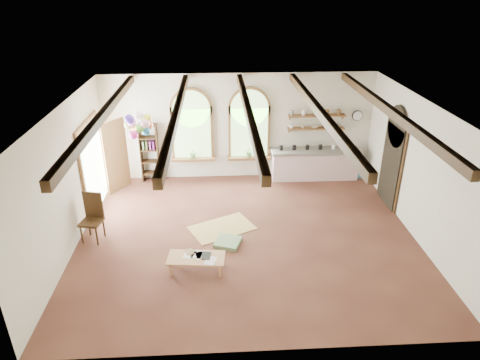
{
  "coord_description": "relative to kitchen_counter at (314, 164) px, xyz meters",
  "views": [
    {
      "loc": [
        -0.67,
        -8.7,
        5.67
      ],
      "look_at": [
        -0.14,
        0.6,
        1.22
      ],
      "focal_mm": 32.0,
      "sensor_mm": 36.0,
      "label": 1
    }
  ],
  "objects": [
    {
      "name": "potted_plant_right",
      "position": [
        -2.0,
        0.12,
        0.37
      ],
      "size": [
        0.27,
        0.23,
        0.3
      ],
      "primitive_type": "imported",
      "color": "#598C4C",
      "rests_on": "window_right"
    },
    {
      "name": "kitchen_counter",
      "position": [
        0.0,
        0.0,
        0.0
      ],
      "size": [
        2.68,
        0.62,
        0.94
      ],
      "color": "beige",
      "rests_on": "floor"
    },
    {
      "name": "wall_clock",
      "position": [
        1.25,
        0.25,
        1.42
      ],
      "size": [
        0.32,
        0.04,
        0.32
      ],
      "primitive_type": "cylinder",
      "rotation": [
        1.57,
        0.0,
        0.0
      ],
      "color": "black",
      "rests_on": "wall_back"
    },
    {
      "name": "shelf_bowl_a",
      "position": [
        -0.05,
        0.18,
        1.12
      ],
      "size": [
        0.22,
        0.22,
        0.05
      ],
      "primitive_type": "imported",
      "color": "beige",
      "rests_on": "wall_shelf_lower"
    },
    {
      "name": "coffee_table",
      "position": [
        -3.47,
        -4.46,
        -0.17
      ],
      "size": [
        1.24,
        0.66,
        0.34
      ],
      "color": "tan",
      "rests_on": "floor"
    },
    {
      "name": "shelf_cup_b",
      "position": [
        -0.4,
        0.18,
        1.14
      ],
      "size": [
        0.1,
        0.1,
        0.09
      ],
      "primitive_type": "imported",
      "color": "beige",
      "rests_on": "wall_shelf_lower"
    },
    {
      "name": "floor",
      "position": [
        -2.3,
        -3.2,
        -0.48
      ],
      "size": [
        8.0,
        8.0,
        0.0
      ],
      "primitive_type": "plane",
      "color": "brown",
      "rests_on": "ground"
    },
    {
      "name": "shelf_cup_a",
      "position": [
        -0.75,
        0.18,
        1.14
      ],
      "size": [
        0.12,
        0.1,
        0.1
      ],
      "primitive_type": "imported",
      "color": "white",
      "rests_on": "wall_shelf_lower"
    },
    {
      "name": "tablet",
      "position": [
        -3.26,
        -4.43,
        -0.13
      ],
      "size": [
        0.22,
        0.3,
        0.01
      ],
      "primitive_type": "cube",
      "rotation": [
        0.0,
        0.0,
        -0.12
      ],
      "color": "black",
      "rests_on": "coffee_table"
    },
    {
      "name": "water_jug_b",
      "position": [
        1.24,
        -0.05,
        -0.22
      ],
      "size": [
        0.3,
        0.3,
        0.58
      ],
      "color": "#548BB5",
      "rests_on": "floor"
    },
    {
      "name": "shelf_vase",
      "position": [
        0.65,
        0.18,
        1.19
      ],
      "size": [
        0.18,
        0.18,
        0.19
      ],
      "primitive_type": "imported",
      "color": "slate",
      "rests_on": "wall_shelf_lower"
    },
    {
      "name": "right_doorway",
      "position": [
        1.65,
        -1.7,
        0.62
      ],
      "size": [
        0.1,
        1.3,
        2.4
      ],
      "primitive_type": "cube",
      "color": "black",
      "rests_on": "floor"
    },
    {
      "name": "floor_cushion",
      "position": [
        -2.77,
        -3.5,
        -0.43
      ],
      "size": [
        0.71,
        0.71,
        0.1
      ],
      "primitive_type": "cube",
      "rotation": [
        0.0,
        0.0,
        -0.34
      ],
      "color": "#698B60",
      "rests_on": "floor"
    },
    {
      "name": "water_jug_a",
      "position": [
        1.45,
        0.0,
        -0.21
      ],
      "size": [
        0.32,
        0.32,
        0.61
      ],
      "color": "#548BB5",
      "rests_on": "floor"
    },
    {
      "name": "side_chair",
      "position": [
        -5.94,
        -3.11,
        -0.14
      ],
      "size": [
        0.55,
        0.55,
        1.17
      ],
      "color": "#382611",
      "rests_on": "floor"
    },
    {
      "name": "window_right",
      "position": [
        -2.0,
        0.23,
        1.16
      ],
      "size": [
        1.3,
        0.28,
        2.2
      ],
      "color": "brown",
      "rests_on": "floor"
    },
    {
      "name": "shelf_bowl_b",
      "position": [
        0.3,
        0.18,
        1.12
      ],
      "size": [
        0.2,
        0.2,
        0.06
      ],
      "primitive_type": "imported",
      "color": "#8C664C",
      "rests_on": "wall_shelf_lower"
    },
    {
      "name": "left_doorway",
      "position": [
        -6.25,
        -1.4,
        0.67
      ],
      "size": [
        0.1,
        1.9,
        2.5
      ],
      "primitive_type": "cube",
      "color": "brown",
      "rests_on": "floor"
    },
    {
      "name": "potted_plant_left",
      "position": [
        -3.7,
        0.12,
        0.37
      ],
      "size": [
        0.27,
        0.23,
        0.3
      ],
      "primitive_type": "imported",
      "color": "#598C4C",
      "rests_on": "window_left"
    },
    {
      "name": "ceiling_beams",
      "position": [
        -2.3,
        -3.2,
        2.62
      ],
      "size": [
        6.2,
        6.8,
        0.18
      ],
      "primitive_type": null,
      "color": "#382611",
      "rests_on": "ceiling"
    },
    {
      "name": "wall_shelf_lower",
      "position": [
        0.0,
        0.18,
        1.07
      ],
      "size": [
        1.7,
        0.24,
        0.04
      ],
      "primitive_type": "cube",
      "color": "brown",
      "rests_on": "wall_back"
    },
    {
      "name": "wall_shelf_upper",
      "position": [
        0.0,
        0.18,
        1.47
      ],
      "size": [
        1.7,
        0.24,
        0.04
      ],
      "primitive_type": "cube",
      "color": "brown",
      "rests_on": "wall_back"
    },
    {
      "name": "window_left",
      "position": [
        -3.7,
        0.23,
        1.16
      ],
      "size": [
        1.3,
        0.28,
        2.2
      ],
      "color": "brown",
      "rests_on": "floor"
    },
    {
      "name": "floor_mat",
      "position": [
        -2.9,
        -2.8,
        -0.47
      ],
      "size": [
        1.78,
        1.51,
        0.02
      ],
      "primitive_type": "cube",
      "rotation": [
        0.0,
        0.0,
        0.46
      ],
      "color": "tan",
      "rests_on": "floor"
    },
    {
      "name": "bookshelf",
      "position": [
        -5.0,
        0.12,
        0.42
      ],
      "size": [
        0.53,
        0.32,
        1.8
      ],
      "color": "#382611",
      "rests_on": "floor"
    },
    {
      "name": "table_book",
      "position": [
        -3.7,
        -4.3,
        -0.12
      ],
      "size": [
        0.23,
        0.27,
        0.02
      ],
      "primitive_type": "imported",
      "rotation": [
        0.0,
        0.0,
        0.34
      ],
      "color": "olive",
      "rests_on": "coffee_table"
    },
    {
      "name": "balloon_cluster",
      "position": [
        -4.92,
        -1.57,
        1.86
      ],
      "size": [
        0.74,
        0.79,
        1.14
      ],
      "color": "silver",
      "rests_on": "floor"
    }
  ]
}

